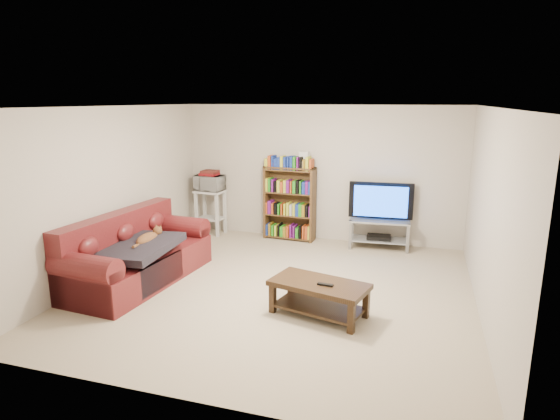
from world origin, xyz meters
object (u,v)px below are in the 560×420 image
(coffee_table, at_px, (319,292))
(bookshelf, at_px, (290,202))
(tv_stand, at_px, (379,229))
(sofa, at_px, (135,258))

(coffee_table, relative_size, bookshelf, 0.93)
(tv_stand, distance_m, bookshelf, 1.65)
(sofa, height_order, bookshelf, bookshelf)
(coffee_table, distance_m, tv_stand, 2.85)
(coffee_table, height_order, tv_stand, tv_stand)
(coffee_table, xyz_separation_m, bookshelf, (-1.18, 2.88, 0.40))
(coffee_table, bearing_deg, bookshelf, 126.34)
(tv_stand, bearing_deg, sofa, -144.65)
(sofa, distance_m, tv_stand, 4.00)
(bookshelf, bearing_deg, tv_stand, 1.14)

